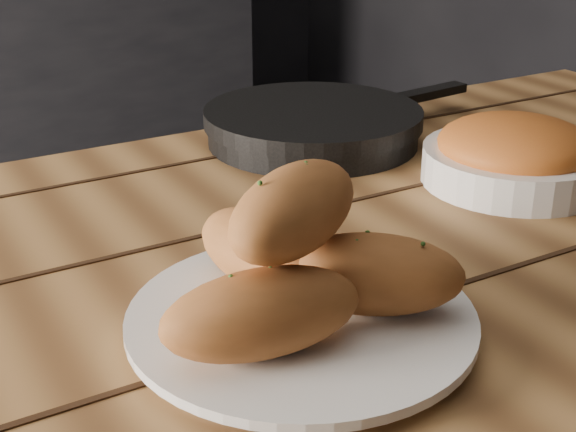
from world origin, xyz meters
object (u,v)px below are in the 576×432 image
object	(u,v)px
plate	(301,322)
bowl	(515,155)
skillet	(314,125)
bread_rolls	(298,262)
table	(332,350)

from	to	relation	value
plate	bowl	xyz separation A→B (m)	(0.37, 0.15, 0.02)
plate	skillet	xyz separation A→B (m)	(0.25, 0.39, 0.01)
bread_rolls	bowl	size ratio (longest dim) A/B	1.22
table	plate	distance (m)	0.18
table	plate	bearing A→B (deg)	-134.23
skillet	bowl	world-z (taller)	bowl
bread_rolls	bowl	xyz separation A→B (m)	(0.37, 0.16, -0.03)
table	bowl	distance (m)	0.31
bread_rolls	bowl	distance (m)	0.41
table	bread_rolls	size ratio (longest dim) A/B	6.06
skillet	plate	bearing A→B (deg)	-123.16
table	plate	size ratio (longest dim) A/B	5.67
bread_rolls	bowl	bearing A→B (deg)	22.51
table	skillet	size ratio (longest dim) A/B	3.64
plate	bread_rolls	xyz separation A→B (m)	(-0.01, -0.00, 0.05)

